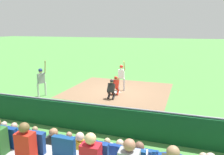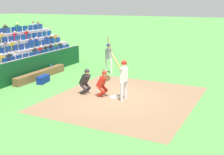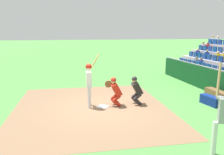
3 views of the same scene
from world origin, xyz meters
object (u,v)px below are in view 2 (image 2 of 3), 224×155
object	(u,v)px
equipment_duffel_bag	(43,79)
dugout_bench	(41,74)
batter_at_plate	(124,75)
home_plate_umpire	(86,80)
on_deck_batter	(109,54)
water_bottle_on_bench	(51,65)
catcher_crouching	(103,82)
home_plate_marker	(114,97)

from	to	relation	value
equipment_duffel_bag	dugout_bench	bearing A→B (deg)	-145.09
batter_at_plate	equipment_duffel_bag	distance (m)	5.36
home_plate_umpire	equipment_duffel_bag	bearing A→B (deg)	-103.47
on_deck_batter	equipment_duffel_bag	bearing A→B (deg)	-31.01
batter_at_plate	on_deck_batter	distance (m)	5.46
dugout_bench	water_bottle_on_bench	distance (m)	1.14
batter_at_plate	catcher_crouching	size ratio (longest dim) A/B	1.74
batter_at_plate	catcher_crouching	xyz separation A→B (m)	(-0.10, -1.09, -0.45)
equipment_duffel_bag	home_plate_marker	bearing A→B (deg)	71.87
water_bottle_on_bench	home_plate_umpire	bearing A→B (deg)	56.49
home_plate_marker	on_deck_batter	xyz separation A→B (m)	(-4.40, -2.42, 1.17)
batter_at_plate	water_bottle_on_bench	size ratio (longest dim) A/B	10.50
water_bottle_on_bench	home_plate_marker	bearing A→B (deg)	64.99
equipment_duffel_bag	water_bottle_on_bench	bearing A→B (deg)	-165.90
home_plate_marker	equipment_duffel_bag	xyz separation A→B (m)	(-0.67, -4.66, 0.18)
home_plate_umpire	water_bottle_on_bench	bearing A→B (deg)	-123.51
home_plate_marker	dugout_bench	size ratio (longest dim) A/B	0.10
dugout_bench	equipment_duffel_bag	distance (m)	1.13
on_deck_batter	home_plate_umpire	bearing A→B (deg)	11.61
home_plate_umpire	dugout_bench	xyz separation A→B (m)	(-1.56, -3.96, -0.47)
batter_at_plate	catcher_crouching	distance (m)	1.18
on_deck_batter	dugout_bench	bearing A→B (deg)	-46.07
batter_at_plate	catcher_crouching	bearing A→B (deg)	-95.18
equipment_duffel_bag	catcher_crouching	bearing A→B (deg)	69.64
home_plate_marker	water_bottle_on_bench	size ratio (longest dim) A/B	2.09
equipment_duffel_bag	on_deck_batter	bearing A→B (deg)	139.07
catcher_crouching	equipment_duffel_bag	xyz separation A→B (m)	(-0.76, -4.11, -0.51)
batter_at_plate	dugout_bench	bearing A→B (deg)	-105.45
home_plate_umpire	on_deck_batter	distance (m)	4.60
home_plate_umpire	dugout_bench	world-z (taller)	home_plate_umpire
batter_at_plate	dugout_bench	world-z (taller)	batter_at_plate
batter_at_plate	home_plate_marker	bearing A→B (deg)	-108.75
home_plate_umpire	on_deck_batter	world-z (taller)	on_deck_batter
dugout_bench	on_deck_batter	size ratio (longest dim) A/B	1.79
catcher_crouching	dugout_bench	xyz separation A→B (m)	(-1.56, -4.91, -0.49)
home_plate_marker	water_bottle_on_bench	world-z (taller)	water_bottle_on_bench
home_plate_marker	equipment_duffel_bag	size ratio (longest dim) A/B	0.48
water_bottle_on_bench	equipment_duffel_bag	size ratio (longest dim) A/B	0.23
home_plate_marker	catcher_crouching	bearing A→B (deg)	-81.21
home_plate_marker	dugout_bench	bearing A→B (deg)	-105.12
catcher_crouching	on_deck_batter	size ratio (longest dim) A/B	0.53
on_deck_batter	catcher_crouching	bearing A→B (deg)	22.64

